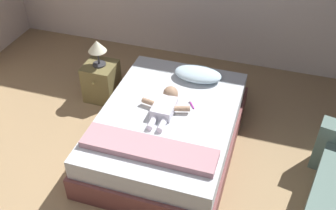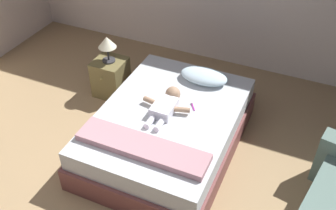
{
  "view_description": "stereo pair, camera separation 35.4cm",
  "coord_description": "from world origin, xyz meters",
  "px_view_note": "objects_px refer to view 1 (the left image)",
  "views": [
    {
      "loc": [
        1.09,
        -2.02,
        3.14
      ],
      "look_at": [
        0.13,
        0.97,
        0.6
      ],
      "focal_mm": 41.77,
      "sensor_mm": 36.0,
      "label": 1
    },
    {
      "loc": [
        1.42,
        -1.9,
        3.14
      ],
      "look_at": [
        0.13,
        0.97,
        0.6
      ],
      "focal_mm": 41.77,
      "sensor_mm": 36.0,
      "label": 2
    }
  ],
  "objects_px": {
    "lamp": "(97,47)",
    "bed": "(168,130)",
    "baby": "(166,105)",
    "toothbrush": "(192,104)",
    "nightstand": "(101,81)",
    "pillow": "(198,74)"
  },
  "relations": [
    {
      "from": "lamp",
      "to": "bed",
      "type": "bearing_deg",
      "value": -29.56
    },
    {
      "from": "baby",
      "to": "lamp",
      "type": "relative_size",
      "value": 1.83
    },
    {
      "from": "toothbrush",
      "to": "nightstand",
      "type": "height_order",
      "value": "toothbrush"
    },
    {
      "from": "bed",
      "to": "nightstand",
      "type": "xyz_separation_m",
      "value": [
        -1.09,
        0.62,
        0.0
      ]
    },
    {
      "from": "nightstand",
      "to": "lamp",
      "type": "height_order",
      "value": "lamp"
    },
    {
      "from": "pillow",
      "to": "toothbrush",
      "type": "bearing_deg",
      "value": -83.21
    },
    {
      "from": "bed",
      "to": "lamp",
      "type": "bearing_deg",
      "value": 150.44
    },
    {
      "from": "toothbrush",
      "to": "lamp",
      "type": "xyz_separation_m",
      "value": [
        -1.29,
        0.42,
        0.24
      ]
    },
    {
      "from": "pillow",
      "to": "nightstand",
      "type": "distance_m",
      "value": 1.27
    },
    {
      "from": "toothbrush",
      "to": "nightstand",
      "type": "bearing_deg",
      "value": 161.92
    },
    {
      "from": "lamp",
      "to": "nightstand",
      "type": "bearing_deg",
      "value": -90.0
    },
    {
      "from": "nightstand",
      "to": "bed",
      "type": "bearing_deg",
      "value": -29.56
    },
    {
      "from": "bed",
      "to": "toothbrush",
      "type": "xyz_separation_m",
      "value": [
        0.2,
        0.19,
        0.26
      ]
    },
    {
      "from": "bed",
      "to": "baby",
      "type": "relative_size",
      "value": 3.22
    },
    {
      "from": "pillow",
      "to": "lamp",
      "type": "relative_size",
      "value": 1.63
    },
    {
      "from": "baby",
      "to": "nightstand",
      "type": "relative_size",
      "value": 1.27
    },
    {
      "from": "pillow",
      "to": "toothbrush",
      "type": "xyz_separation_m",
      "value": [
        0.06,
        -0.5,
        -0.06
      ]
    },
    {
      "from": "pillow",
      "to": "baby",
      "type": "xyz_separation_m",
      "value": [
        -0.18,
        -0.65,
        -0.0
      ]
    },
    {
      "from": "pillow",
      "to": "baby",
      "type": "height_order",
      "value": "baby"
    },
    {
      "from": "baby",
      "to": "nightstand",
      "type": "bearing_deg",
      "value": 151.27
    },
    {
      "from": "baby",
      "to": "toothbrush",
      "type": "distance_m",
      "value": 0.29
    },
    {
      "from": "bed",
      "to": "nightstand",
      "type": "height_order",
      "value": "bed"
    }
  ]
}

